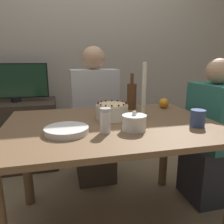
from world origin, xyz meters
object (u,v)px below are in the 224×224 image
at_px(bottle, 132,96).
at_px(person_man_blue_shirt, 95,125).
at_px(sugar_bowl, 134,123).
at_px(cake, 112,111).
at_px(candle, 144,95).
at_px(sugar_shaker, 105,120).
at_px(tv_monitor, 14,82).
at_px(person_woman_floral, 211,142).

xyz_separation_m(bottle, person_man_blue_shirt, (-0.23, 0.33, -0.31)).
height_order(sugar_bowl, bottle, bottle).
xyz_separation_m(sugar_bowl, person_man_blue_shirt, (-0.08, 0.83, -0.25)).
height_order(cake, bottle, bottle).
relative_size(candle, person_man_blue_shirt, 0.29).
xyz_separation_m(candle, bottle, (0.01, 0.26, -0.05)).
relative_size(cake, person_man_blue_shirt, 0.17).
xyz_separation_m(sugar_bowl, sugar_shaker, (-0.16, -0.00, 0.02)).
distance_m(sugar_shaker, candle, 0.40).
distance_m(sugar_shaker, tv_monitor, 1.44).
bearing_deg(bottle, sugar_bowl, -107.16).
distance_m(cake, person_man_blue_shirt, 0.63).
bearing_deg(sugar_shaker, cake, 69.14).
height_order(bottle, person_woman_floral, person_woman_floral).
height_order(person_man_blue_shirt, tv_monitor, person_man_blue_shirt).
distance_m(bottle, person_woman_floral, 0.72).
bearing_deg(person_woman_floral, sugar_bowl, 112.28).
relative_size(sugar_bowl, tv_monitor, 0.20).
bearing_deg(cake, candle, -4.47).
bearing_deg(cake, sugar_bowl, -76.92).
relative_size(cake, bottle, 0.76).
bearing_deg(person_man_blue_shirt, candle, 111.01).
bearing_deg(sugar_shaker, person_woman_floral, 18.79).
relative_size(sugar_bowl, person_man_blue_shirt, 0.11).
bearing_deg(bottle, person_woman_floral, -17.63).
bearing_deg(tv_monitor, person_woman_floral, -31.93).
bearing_deg(cake, bottle, 48.46).
distance_m(sugar_bowl, bottle, 0.52).
relative_size(bottle, tv_monitor, 0.42).
xyz_separation_m(cake, sugar_bowl, (0.06, -0.26, -0.01)).
xyz_separation_m(cake, sugar_shaker, (-0.10, -0.26, 0.02)).
distance_m(cake, tv_monitor, 1.27).
bearing_deg(cake, tv_monitor, 126.24).
bearing_deg(sugar_bowl, candle, 58.38).
height_order(bottle, person_man_blue_shirt, person_man_blue_shirt).
distance_m(candle, person_man_blue_shirt, 0.72).
xyz_separation_m(bottle, person_woman_floral, (0.60, -0.19, -0.36)).
distance_m(sugar_bowl, person_woman_floral, 0.86).
bearing_deg(candle, sugar_bowl, -121.62).
distance_m(sugar_bowl, tv_monitor, 1.51).
xyz_separation_m(sugar_bowl, tv_monitor, (-0.81, 1.28, 0.11)).
bearing_deg(sugar_bowl, cake, 103.08).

